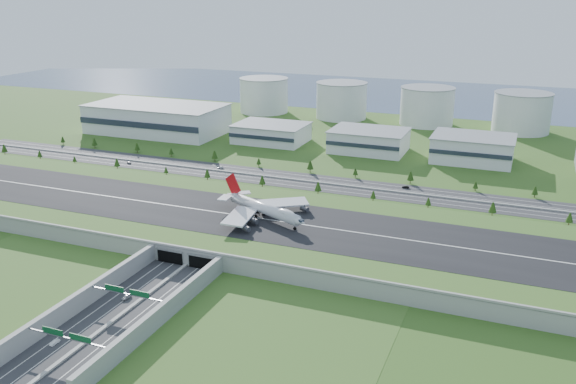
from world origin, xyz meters
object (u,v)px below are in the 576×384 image
at_px(car_0, 126,297).
at_px(car_2, 177,294).
at_px(car_4, 129,163).
at_px(fuel_tank_a, 264,95).
at_px(car_1, 55,342).
at_px(car_5, 406,187).
at_px(car_3, 90,365).
at_px(car_7, 220,168).
at_px(boeing_747, 264,208).

distance_m(car_0, car_2, 21.00).
xyz_separation_m(car_2, car_4, (-142.63, 164.15, 0.00)).
relative_size(fuel_tank_a, car_1, 11.88).
bearing_deg(car_5, car_4, -85.12).
height_order(car_2, car_3, car_3).
bearing_deg(car_0, fuel_tank_a, 115.33).
height_order(car_0, car_5, car_0).
bearing_deg(car_3, car_0, -90.36).
bearing_deg(car_5, car_7, -88.46).
height_order(car_2, car_5, car_5).
bearing_deg(fuel_tank_a, boeing_747, -66.05).
bearing_deg(car_2, car_5, -102.81).
distance_m(car_3, car_7, 244.95).
relative_size(car_0, car_3, 1.07).
bearing_deg(car_3, car_4, -78.75).
relative_size(fuel_tank_a, car_0, 9.94).
bearing_deg(car_3, fuel_tank_a, -95.11).
height_order(boeing_747, car_7, boeing_747).
bearing_deg(car_1, car_5, 72.46).
height_order(fuel_tank_a, car_0, fuel_tank_a).
relative_size(boeing_747, car_5, 12.37).
bearing_deg(fuel_tank_a, car_0, -74.04).
bearing_deg(car_4, car_7, -57.48).
bearing_deg(car_4, car_2, -117.89).
xyz_separation_m(car_1, car_7, (-51.85, 227.11, 0.01)).
distance_m(car_0, car_5, 208.06).
bearing_deg(fuel_tank_a, car_1, -75.83).
relative_size(fuel_tank_a, boeing_747, 0.85).
relative_size(car_3, car_5, 0.99).
bearing_deg(car_7, car_5, 76.73).
bearing_deg(boeing_747, car_2, -69.17).
height_order(car_0, car_4, car_0).
bearing_deg(fuel_tank_a, car_7, -74.42).
distance_m(car_0, car_1, 38.52).
distance_m(car_5, car_7, 133.90).
height_order(car_0, car_7, car_0).
distance_m(car_2, car_5, 191.77).
xyz_separation_m(car_2, car_7, (-73.53, 178.08, 0.02)).
distance_m(car_1, car_5, 245.19).
relative_size(car_1, car_2, 0.86).
bearing_deg(car_7, fuel_tank_a, -179.38).
bearing_deg(fuel_tank_a, car_3, -73.49).
height_order(car_1, car_5, car_5).
relative_size(fuel_tank_a, car_5, 10.56).
distance_m(fuel_tank_a, boeing_747, 337.24).
xyz_separation_m(car_0, car_5, (78.40, 192.72, -0.08)).
height_order(car_0, car_3, car_0).
xyz_separation_m(car_0, car_2, (18.08, 10.68, -0.18)).
relative_size(car_1, car_7, 0.87).
xyz_separation_m(fuel_tank_a, car_5, (192.09, -204.94, -16.60)).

